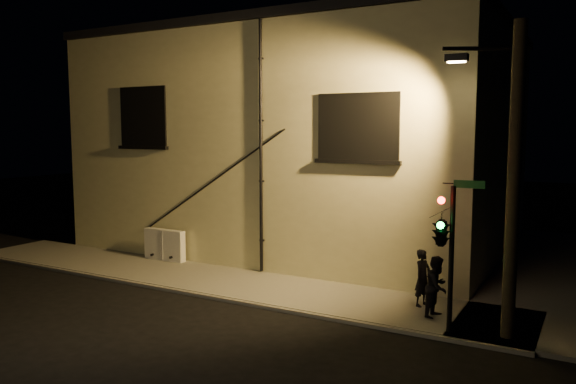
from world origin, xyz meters
The scene contains 8 objects.
ground centered at (0.00, 0.00, 0.00)m, with size 90.00×90.00×0.00m, color black.
sidewalk centered at (1.22, 4.39, 0.06)m, with size 21.00×16.00×0.12m.
building centered at (-3.00, 8.99, 4.40)m, with size 16.20×12.23×8.80m.
utility_cabinet centered at (-5.86, 2.70, 0.69)m, with size 1.73×0.29×1.14m, color white.
pedestrian_a centered at (3.97, 1.93, 0.90)m, with size 0.57×0.37×1.55m, color black.
pedestrian_b centered at (4.54, 1.22, 0.91)m, with size 0.77×0.60×1.58m, color black.
traffic_signal centered at (4.87, 0.19, 2.56)m, with size 1.15×2.10×3.62m.
streetlamp_pole centered at (6.25, 0.65, 3.87)m, with size 2.03×1.39×7.29m.
Camera 1 is at (8.00, -12.85, 4.88)m, focal length 35.00 mm.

